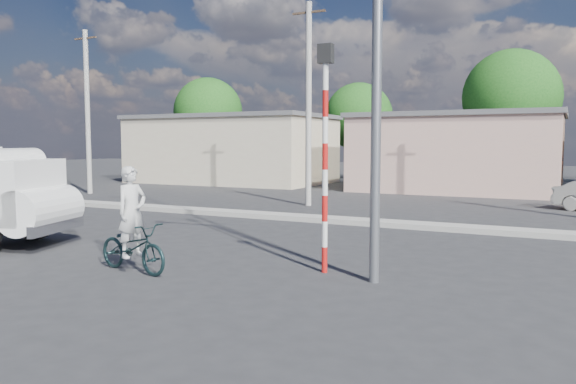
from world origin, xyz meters
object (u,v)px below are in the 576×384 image
at_px(cyclist, 132,227).
at_px(traffic_pole, 325,138).
at_px(streetlight, 369,2).
at_px(bicycle, 133,247).

relative_size(cyclist, traffic_pole, 0.40).
distance_m(traffic_pole, streetlight, 2.56).
height_order(bicycle, cyclist, cyclist).
bearing_deg(traffic_pole, streetlight, -17.73).
xyz_separation_m(bicycle, cyclist, (0.00, 0.00, 0.39)).
height_order(traffic_pole, streetlight, streetlight).
height_order(bicycle, streetlight, streetlight).
distance_m(bicycle, traffic_pole, 4.28).
bearing_deg(streetlight, traffic_pole, 162.27).
relative_size(bicycle, cyclist, 1.05).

